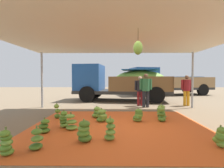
{
  "coord_description": "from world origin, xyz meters",
  "views": [
    {
      "loc": [
        -0.12,
        -5.02,
        1.48
      ],
      "look_at": [
        -0.23,
        2.36,
        1.23
      ],
      "focal_mm": 26.46,
      "sensor_mm": 36.0,
      "label": 1
    }
  ],
  "objects_px": {
    "banana_bunch_5": "(138,116)",
    "banana_bunch_8": "(71,123)",
    "banana_bunch_1": "(162,115)",
    "banana_bunch_11": "(102,116)",
    "banana_bunch_4": "(57,112)",
    "banana_bunch_10": "(44,127)",
    "banana_bunch_6": "(64,120)",
    "worker_1": "(146,88)",
    "banana_bunch_12": "(161,112)",
    "worker_2": "(187,88)",
    "banana_bunch_3": "(6,144)",
    "cargo_truck_main": "(120,82)",
    "banana_bunch_0": "(84,132)",
    "banana_bunch_2": "(110,130)",
    "banana_bunch_13": "(221,138)",
    "worker_0": "(140,89)",
    "banana_bunch_9": "(37,140)",
    "cargo_truck_far": "(166,82)",
    "banana_bunch_7": "(97,113)"
  },
  "relations": [
    {
      "from": "banana_bunch_12",
      "to": "worker_2",
      "type": "xyz_separation_m",
      "value": [
        2.18,
        2.87,
        0.73
      ]
    },
    {
      "from": "worker_0",
      "to": "worker_1",
      "type": "distance_m",
      "value": 0.52
    },
    {
      "from": "banana_bunch_6",
      "to": "worker_1",
      "type": "relative_size",
      "value": 0.31
    },
    {
      "from": "banana_bunch_1",
      "to": "worker_0",
      "type": "xyz_separation_m",
      "value": [
        -0.22,
        3.33,
        0.69
      ]
    },
    {
      "from": "banana_bunch_13",
      "to": "worker_2",
      "type": "relative_size",
      "value": 0.29
    },
    {
      "from": "banana_bunch_8",
      "to": "banana_bunch_10",
      "type": "bearing_deg",
      "value": -155.65
    },
    {
      "from": "banana_bunch_0",
      "to": "cargo_truck_far",
      "type": "relative_size",
      "value": 0.07
    },
    {
      "from": "cargo_truck_main",
      "to": "worker_2",
      "type": "height_order",
      "value": "cargo_truck_main"
    },
    {
      "from": "banana_bunch_7",
      "to": "banana_bunch_11",
      "type": "height_order",
      "value": "banana_bunch_11"
    },
    {
      "from": "cargo_truck_main",
      "to": "worker_1",
      "type": "relative_size",
      "value": 3.71
    },
    {
      "from": "banana_bunch_4",
      "to": "banana_bunch_5",
      "type": "height_order",
      "value": "banana_bunch_4"
    },
    {
      "from": "banana_bunch_4",
      "to": "banana_bunch_11",
      "type": "height_order",
      "value": "banana_bunch_4"
    },
    {
      "from": "banana_bunch_10",
      "to": "worker_0",
      "type": "xyz_separation_m",
      "value": [
        3.29,
        4.55,
        0.76
      ]
    },
    {
      "from": "banana_bunch_12",
      "to": "cargo_truck_far",
      "type": "height_order",
      "value": "cargo_truck_far"
    },
    {
      "from": "banana_bunch_1",
      "to": "worker_1",
      "type": "height_order",
      "value": "worker_1"
    },
    {
      "from": "banana_bunch_8",
      "to": "banana_bunch_12",
      "type": "bearing_deg",
      "value": 25.71
    },
    {
      "from": "banana_bunch_12",
      "to": "worker_1",
      "type": "relative_size",
      "value": 0.32
    },
    {
      "from": "banana_bunch_4",
      "to": "banana_bunch_10",
      "type": "relative_size",
      "value": 1.34
    },
    {
      "from": "banana_bunch_6",
      "to": "cargo_truck_far",
      "type": "height_order",
      "value": "cargo_truck_far"
    },
    {
      "from": "banana_bunch_12",
      "to": "banana_bunch_10",
      "type": "bearing_deg",
      "value": -154.53
    },
    {
      "from": "banana_bunch_4",
      "to": "banana_bunch_5",
      "type": "xyz_separation_m",
      "value": [
        2.93,
        -0.42,
        -0.04
      ]
    },
    {
      "from": "banana_bunch_5",
      "to": "banana_bunch_8",
      "type": "distance_m",
      "value": 2.25
    },
    {
      "from": "banana_bunch_0",
      "to": "banana_bunch_2",
      "type": "xyz_separation_m",
      "value": [
        0.6,
        0.1,
        0.01
      ]
    },
    {
      "from": "banana_bunch_3",
      "to": "banana_bunch_5",
      "type": "height_order",
      "value": "banana_bunch_3"
    },
    {
      "from": "banana_bunch_2",
      "to": "worker_2",
      "type": "bearing_deg",
      "value": 51.62
    },
    {
      "from": "banana_bunch_1",
      "to": "banana_bunch_12",
      "type": "bearing_deg",
      "value": 75.27
    },
    {
      "from": "worker_1",
      "to": "banana_bunch_9",
      "type": "bearing_deg",
      "value": -122.09
    },
    {
      "from": "banana_bunch_3",
      "to": "banana_bunch_7",
      "type": "xyz_separation_m",
      "value": [
        1.41,
        3.09,
        -0.05
      ]
    },
    {
      "from": "banana_bunch_13",
      "to": "worker_2",
      "type": "xyz_separation_m",
      "value": [
        1.65,
        5.47,
        0.75
      ]
    },
    {
      "from": "cargo_truck_main",
      "to": "banana_bunch_5",
      "type": "bearing_deg",
      "value": -85.56
    },
    {
      "from": "banana_bunch_3",
      "to": "banana_bunch_6",
      "type": "relative_size",
      "value": 1.03
    },
    {
      "from": "banana_bunch_4",
      "to": "banana_bunch_7",
      "type": "relative_size",
      "value": 1.3
    },
    {
      "from": "banana_bunch_2",
      "to": "banana_bunch_11",
      "type": "distance_m",
      "value": 1.7
    },
    {
      "from": "banana_bunch_1",
      "to": "banana_bunch_11",
      "type": "height_order",
      "value": "banana_bunch_1"
    },
    {
      "from": "banana_bunch_9",
      "to": "banana_bunch_1",
      "type": "bearing_deg",
      "value": 35.17
    },
    {
      "from": "banana_bunch_7",
      "to": "worker_1",
      "type": "xyz_separation_m",
      "value": [
        2.27,
        2.32,
        0.81
      ]
    },
    {
      "from": "banana_bunch_10",
      "to": "worker_1",
      "type": "relative_size",
      "value": 0.25
    },
    {
      "from": "banana_bunch_1",
      "to": "banana_bunch_2",
      "type": "relative_size",
      "value": 0.95
    },
    {
      "from": "banana_bunch_10",
      "to": "cargo_truck_far",
      "type": "xyz_separation_m",
      "value": [
        6.56,
        10.45,
        0.99
      ]
    },
    {
      "from": "banana_bunch_3",
      "to": "banana_bunch_4",
      "type": "xyz_separation_m",
      "value": [
        -0.05,
        2.96,
        0.01
      ]
    },
    {
      "from": "banana_bunch_10",
      "to": "banana_bunch_13",
      "type": "height_order",
      "value": "banana_bunch_13"
    },
    {
      "from": "banana_bunch_2",
      "to": "banana_bunch_3",
      "type": "distance_m",
      "value": 2.13
    },
    {
      "from": "banana_bunch_4",
      "to": "cargo_truck_main",
      "type": "bearing_deg",
      "value": 63.6
    },
    {
      "from": "banana_bunch_6",
      "to": "banana_bunch_5",
      "type": "bearing_deg",
      "value": 16.75
    },
    {
      "from": "banana_bunch_9",
      "to": "banana_bunch_11",
      "type": "relative_size",
      "value": 1.08
    },
    {
      "from": "banana_bunch_4",
      "to": "banana_bunch_13",
      "type": "distance_m",
      "value": 5.06
    },
    {
      "from": "cargo_truck_main",
      "to": "worker_0",
      "type": "distance_m",
      "value": 2.38
    },
    {
      "from": "cargo_truck_far",
      "to": "banana_bunch_6",
      "type": "bearing_deg",
      "value": -121.98
    },
    {
      "from": "banana_bunch_1",
      "to": "cargo_truck_main",
      "type": "bearing_deg",
      "value": 102.68
    },
    {
      "from": "banana_bunch_4",
      "to": "banana_bunch_10",
      "type": "xyz_separation_m",
      "value": [
        0.22,
        -1.64,
        -0.07
      ]
    }
  ]
}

